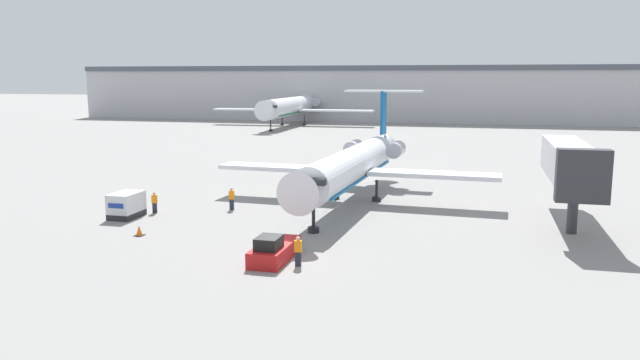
# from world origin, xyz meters

# --- Properties ---
(ground_plane) EXTENTS (600.00, 600.00, 0.00)m
(ground_plane) POSITION_xyz_m (0.00, 0.00, 0.00)
(ground_plane) COLOR gray
(terminal_building) EXTENTS (180.00, 16.80, 13.25)m
(terminal_building) POSITION_xyz_m (0.00, 120.00, 6.65)
(terminal_building) COLOR #B2B2B7
(terminal_building) RESTS_ON ground
(airplane_main) EXTENTS (24.46, 28.24, 9.27)m
(airplane_main) POSITION_xyz_m (0.65, 18.44, 3.31)
(airplane_main) COLOR silver
(airplane_main) RESTS_ON ground
(pushback_tug) EXTENTS (1.85, 4.82, 1.65)m
(pushback_tug) POSITION_xyz_m (-0.38, 0.43, 0.60)
(pushback_tug) COLOR #B21919
(pushback_tug) RESTS_ON ground
(luggage_cart) EXTENTS (1.79, 2.85, 1.92)m
(luggage_cart) POSITION_xyz_m (-14.90, 8.25, 0.96)
(luggage_cart) COLOR #232326
(luggage_cart) RESTS_ON ground
(worker_near_tug) EXTENTS (0.40, 0.24, 1.73)m
(worker_near_tug) POSITION_xyz_m (1.31, -0.36, 0.90)
(worker_near_tug) COLOR #232838
(worker_near_tug) RESTS_ON ground
(worker_by_wing) EXTENTS (0.40, 0.25, 1.81)m
(worker_by_wing) POSITION_xyz_m (-8.21, 12.88, 0.95)
(worker_by_wing) COLOR #232838
(worker_by_wing) RESTS_ON ground
(worker_on_apron) EXTENTS (0.40, 0.24, 1.67)m
(worker_on_apron) POSITION_xyz_m (-13.63, 10.23, 0.87)
(worker_on_apron) COLOR #232838
(worker_on_apron) RESTS_ON ground
(traffic_cone_left) EXTENTS (0.60, 0.60, 0.70)m
(traffic_cone_left) POSITION_xyz_m (-11.06, 3.53, 0.33)
(traffic_cone_left) COLOR black
(traffic_cone_left) RESTS_ON ground
(airplane_parked_far_left) EXTENTS (36.20, 38.49, 11.32)m
(airplane_parked_far_left) POSITION_xyz_m (-29.48, 98.48, 4.23)
(airplane_parked_far_left) COLOR silver
(airplane_parked_far_left) RESTS_ON ground
(jet_bridge) EXTENTS (3.20, 14.64, 6.19)m
(jet_bridge) POSITION_xyz_m (17.35, 14.65, 4.46)
(jet_bridge) COLOR #2D2D33
(jet_bridge) RESTS_ON ground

